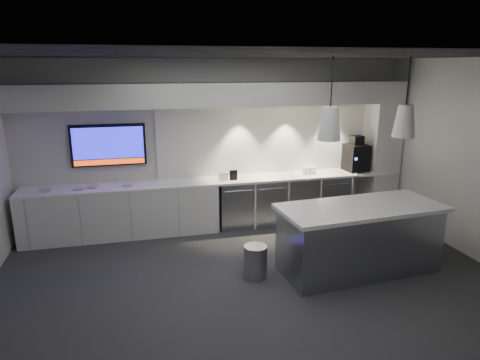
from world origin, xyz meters
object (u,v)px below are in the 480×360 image
object	(u,v)px
wall_tv	(109,145)
island	(359,238)
bin	(255,261)
coffee_machine	(356,156)

from	to	relation	value
wall_tv	island	world-z (taller)	wall_tv
bin	wall_tv	bearing A→B (deg)	130.86
island	coffee_machine	size ratio (longest dim) A/B	3.49
island	coffee_machine	bearing A→B (deg)	59.11
wall_tv	bin	size ratio (longest dim) A/B	2.70
wall_tv	island	xyz separation A→B (m)	(3.48, -2.44, -1.06)
island	wall_tv	bearing A→B (deg)	140.35
island	coffee_machine	world-z (taller)	coffee_machine
wall_tv	coffee_machine	size ratio (longest dim) A/B	1.83
wall_tv	coffee_machine	xyz separation A→B (m)	(4.56, -0.25, -0.38)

